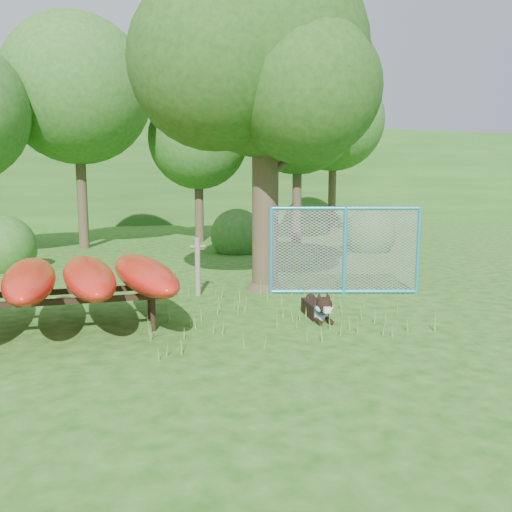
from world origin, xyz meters
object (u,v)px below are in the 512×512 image
object	(u,v)px
husky_dog	(318,308)
fence_section	(345,250)
oak_tree	(263,65)
kayak_rack	(60,278)

from	to	relation	value
husky_dog	fence_section	bearing A→B (deg)	57.58
oak_tree	fence_section	distance (m)	4.21
kayak_rack	husky_dog	size ratio (longest dim) A/B	2.98
husky_dog	fence_section	distance (m)	2.27
oak_tree	husky_dog	xyz separation A→B (m)	(0.11, -2.66, -4.55)
oak_tree	kayak_rack	world-z (taller)	oak_tree
oak_tree	husky_dog	distance (m)	5.27
kayak_rack	husky_dog	distance (m)	4.21
oak_tree	kayak_rack	xyz separation A→B (m)	(-4.01, -2.11, -3.90)
husky_dog	fence_section	size ratio (longest dim) A/B	0.39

